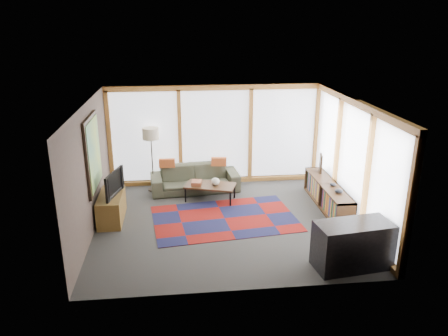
{
  "coord_description": "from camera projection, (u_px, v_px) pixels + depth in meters",
  "views": [
    {
      "loc": [
        -0.97,
        -8.47,
        4.18
      ],
      "look_at": [
        0.0,
        0.4,
        1.1
      ],
      "focal_mm": 35.0,
      "sensor_mm": 36.0,
      "label": 1
    }
  ],
  "objects": [
    {
      "name": "sofa",
      "position": [
        195.0,
        178.0,
        11.06
      ],
      "size": [
        2.27,
        1.07,
        0.64
      ],
      "primitive_type": "imported",
      "rotation": [
        0.0,
        0.0,
        0.1
      ],
      "color": "#3B3F2E",
      "rests_on": "ground"
    },
    {
      "name": "book_stack",
      "position": [
        197.0,
        183.0,
        10.43
      ],
      "size": [
        0.27,
        0.32,
        0.1
      ],
      "primitive_type": "cube",
      "rotation": [
        0.0,
        0.0,
        -0.15
      ],
      "color": "brown",
      "rests_on": "coffee_table"
    },
    {
      "name": "bookshelf",
      "position": [
        328.0,
        195.0,
        10.09
      ],
      "size": [
        0.42,
        2.33,
        0.58
      ],
      "primitive_type": null,
      "color": "#32210F",
      "rests_on": "ground"
    },
    {
      "name": "room_envelope",
      "position": [
        246.0,
        146.0,
        9.5
      ],
      "size": [
        5.52,
        5.02,
        2.62
      ],
      "color": "#433530",
      "rests_on": "ground"
    },
    {
      "name": "coffee_table",
      "position": [
        210.0,
        192.0,
        10.51
      ],
      "size": [
        1.3,
        0.93,
        0.39
      ],
      "primitive_type": null,
      "rotation": [
        0.0,
        0.0,
        -0.32
      ],
      "color": "#32210F",
      "rests_on": "ground"
    },
    {
      "name": "tv_console",
      "position": [
        112.0,
        207.0,
        9.45
      ],
      "size": [
        0.49,
        1.18,
        0.59
      ],
      "primitive_type": "cube",
      "color": "brown",
      "rests_on": "ground"
    },
    {
      "name": "pillow_right",
      "position": [
        219.0,
        162.0,
        10.99
      ],
      "size": [
        0.4,
        0.16,
        0.21
      ],
      "primitive_type": "cube",
      "rotation": [
        0.0,
        0.0,
        -0.12
      ],
      "color": "#B85427",
      "rests_on": "sofa"
    },
    {
      "name": "television",
      "position": [
        110.0,
        183.0,
        9.25
      ],
      "size": [
        0.35,
        0.93,
        0.54
      ],
      "primitive_type": "imported",
      "rotation": [
        0.0,
        0.0,
        1.32
      ],
      "color": "black",
      "rests_on": "tv_console"
    },
    {
      "name": "pillow_left",
      "position": [
        167.0,
        163.0,
        10.86
      ],
      "size": [
        0.4,
        0.13,
        0.22
      ],
      "primitive_type": "cube",
      "rotation": [
        0.0,
        0.0,
        -0.04
      ],
      "color": "#B85427",
      "rests_on": "sofa"
    },
    {
      "name": "shelf_picture",
      "position": [
        321.0,
        163.0,
        10.67
      ],
      "size": [
        0.12,
        0.34,
        0.45
      ],
      "primitive_type": "cube",
      "rotation": [
        0.0,
        0.0,
        -0.23
      ],
      "color": "black",
      "rests_on": "bookshelf"
    },
    {
      "name": "vase",
      "position": [
        215.0,
        182.0,
        10.4
      ],
      "size": [
        0.22,
        0.22,
        0.18
      ],
      "primitive_type": "ellipsoid",
      "rotation": [
        0.0,
        0.0,
        -0.06
      ],
      "color": "beige",
      "rests_on": "coffee_table"
    },
    {
      "name": "ground",
      "position": [
        226.0,
        222.0,
        9.42
      ],
      "size": [
        5.5,
        5.5,
        0.0
      ],
      "primitive_type": "plane",
      "color": "#30302E",
      "rests_on": "ground"
    },
    {
      "name": "rug",
      "position": [
        225.0,
        218.0,
        9.58
      ],
      "size": [
        3.29,
        2.32,
        0.01
      ],
      "primitive_type": "cube",
      "rotation": [
        0.0,
        0.0,
        0.12
      ],
      "color": "maroon",
      "rests_on": "ground"
    },
    {
      "name": "bowl_b",
      "position": [
        333.0,
        184.0,
        9.83
      ],
      "size": [
        0.16,
        0.16,
        0.07
      ],
      "primitive_type": "ellipsoid",
      "rotation": [
        0.0,
        0.0,
        -0.08
      ],
      "color": "black",
      "rests_on": "bookshelf"
    },
    {
      "name": "bar_counter",
      "position": [
        353.0,
        245.0,
        7.62
      ],
      "size": [
        1.39,
        0.79,
        0.84
      ],
      "primitive_type": "cube",
      "rotation": [
        0.0,
        0.0,
        0.13
      ],
      "color": "black",
      "rests_on": "ground"
    },
    {
      "name": "floor_lamp",
      "position": [
        152.0,
        160.0,
        10.92
      ],
      "size": [
        0.41,
        0.41,
        1.63
      ],
      "primitive_type": null,
      "color": "black",
      "rests_on": "ground"
    },
    {
      "name": "bowl_a",
      "position": [
        339.0,
        191.0,
        9.44
      ],
      "size": [
        0.22,
        0.22,
        0.09
      ],
      "primitive_type": "ellipsoid",
      "rotation": [
        0.0,
        0.0,
        0.22
      ],
      "color": "black",
      "rests_on": "bookshelf"
    }
  ]
}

